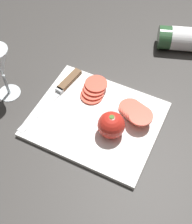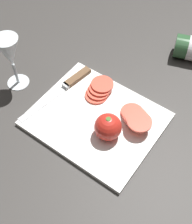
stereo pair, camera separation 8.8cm
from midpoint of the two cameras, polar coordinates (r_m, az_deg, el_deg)
ground_plane at (r=0.92m, az=-8.32°, el=-1.75°), size 3.00×3.00×0.00m
cutting_board at (r=0.91m, az=-2.76°, el=-1.56°), size 0.36×0.30×0.01m
wine_bottle at (r=1.13m, az=14.70°, el=12.60°), size 0.31×0.16×0.08m
wine_glass at (r=0.94m, az=-19.85°, el=7.94°), size 0.07×0.07×0.18m
whole_tomato at (r=0.84m, az=-0.17°, el=-2.59°), size 0.08×0.08×0.08m
knife at (r=0.98m, az=-8.47°, el=4.58°), size 0.06×0.28×0.01m
tomato_slice_stack_near at (r=0.95m, az=-3.04°, el=3.93°), size 0.07×0.10×0.03m
tomato_slice_stack_far at (r=0.89m, az=4.43°, el=-0.15°), size 0.11×0.10×0.04m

